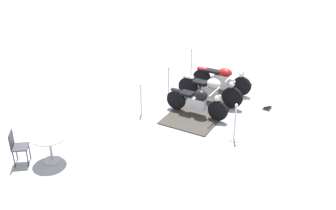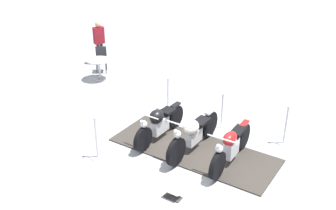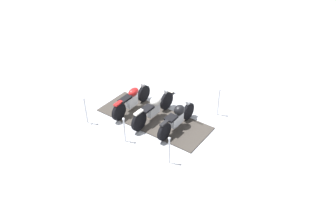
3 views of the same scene
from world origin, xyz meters
name	(u,v)px [view 1 (image 1 of 3)]	position (x,y,z in m)	size (l,w,h in m)	color
ground_plane	(209,102)	(0.00, 0.00, 0.00)	(80.00, 80.00, 0.00)	#A8AAB2
display_platform	(209,102)	(0.00, 0.00, 0.02)	(4.24, 1.61, 0.04)	#38332D
motorcycle_black	(198,101)	(-0.22, 1.00, 0.50)	(2.11, 0.73, 0.95)	black
motorcycle_cream	(211,89)	(-0.04, -0.01, 0.52)	(2.32, 0.72, 1.03)	black
motorcycle_maroon	(222,79)	(0.15, -1.01, 0.50)	(2.15, 0.73, 0.98)	black
stanchion_left_front	(141,105)	(1.24, 2.05, 0.31)	(0.35, 0.35, 1.06)	silver
stanchion_left_mid	(169,85)	(1.55, 0.27, 0.31)	(0.34, 0.34, 1.01)	silver
stanchion_right_front	(235,129)	(-1.86, 1.50, 0.35)	(0.35, 0.35, 1.14)	silver
stanchion_left_rear	(191,66)	(1.86, -1.50, 0.38)	(0.31, 0.31, 1.11)	silver
info_placard	(267,106)	(-1.72, -0.87, 0.07)	(0.29, 0.41, 0.20)	#333338
cafe_table	(50,143)	(1.32, 5.47, 0.57)	(0.88, 0.88, 0.75)	#B7B7BC
cafe_chair_near_table	(17,145)	(1.88, 6.07, 0.55)	(0.57, 0.57, 0.94)	#2D2D33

